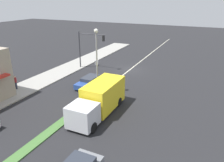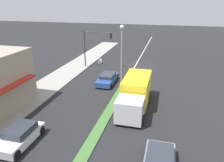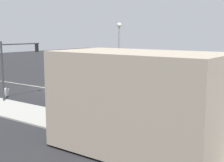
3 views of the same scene
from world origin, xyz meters
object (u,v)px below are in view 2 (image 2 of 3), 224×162
(traffic_signal_main, at_px, (93,43))
(coupe_blue, at_px, (107,79))
(delivery_truck, at_px, (135,93))
(van_white, at_px, (20,136))
(pedestrian, at_px, (33,84))
(warning_aframe_sign, at_px, (100,61))
(street_lamp, at_px, (122,50))

(traffic_signal_main, xyz_separation_m, coupe_blue, (-3.92, 6.11, -3.30))
(traffic_signal_main, bearing_deg, coupe_blue, 122.71)
(traffic_signal_main, relative_size, delivery_truck, 0.75)
(traffic_signal_main, relative_size, coupe_blue, 1.27)
(traffic_signal_main, bearing_deg, van_white, 93.28)
(pedestrian, height_order, warning_aframe_sign, pedestrian)
(traffic_signal_main, height_order, delivery_truck, traffic_signal_main)
(pedestrian, relative_size, van_white, 0.41)
(warning_aframe_sign, distance_m, van_white, 21.76)
(warning_aframe_sign, xyz_separation_m, coupe_blue, (-3.63, 8.21, 0.17))
(delivery_truck, height_order, van_white, delivery_truck)
(street_lamp, xyz_separation_m, van_white, (5.00, 11.55, -4.13))
(warning_aframe_sign, relative_size, van_white, 0.21)
(delivery_truck, bearing_deg, traffic_signal_main, -54.52)
(traffic_signal_main, xyz_separation_m, delivery_truck, (-8.32, 11.68, -2.43))
(traffic_signal_main, relative_size, warning_aframe_sign, 6.69)
(van_white, bearing_deg, traffic_signal_main, -86.72)
(coupe_blue, bearing_deg, street_lamp, 138.12)
(van_white, bearing_deg, coupe_blue, -101.70)
(delivery_truck, bearing_deg, street_lamp, -58.54)
(street_lamp, relative_size, delivery_truck, 0.98)
(pedestrian, distance_m, delivery_truck, 11.85)
(coupe_blue, relative_size, van_white, 1.12)
(pedestrian, distance_m, warning_aframe_sign, 13.63)
(pedestrian, relative_size, warning_aframe_sign, 1.95)
(pedestrian, bearing_deg, coupe_blue, -146.76)
(pedestrian, height_order, delivery_truck, delivery_truck)
(traffic_signal_main, bearing_deg, delivery_truck, 125.48)
(street_lamp, distance_m, delivery_truck, 5.36)
(warning_aframe_sign, bearing_deg, traffic_signal_main, 82.10)
(traffic_signal_main, distance_m, warning_aframe_sign, 4.07)
(coupe_blue, bearing_deg, van_white, 78.30)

